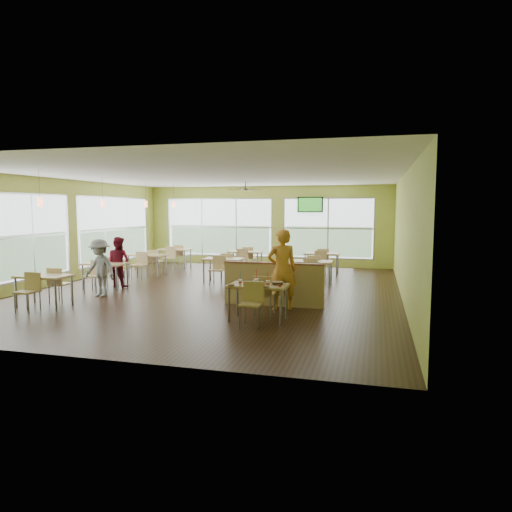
# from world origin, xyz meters

# --- Properties ---
(room) EXTENTS (12.00, 12.04, 3.20)m
(room) POSITION_xyz_m (0.00, 0.00, 1.60)
(room) COLOR black
(room) RESTS_ON ground
(window_bays) EXTENTS (9.24, 10.24, 2.38)m
(window_bays) POSITION_xyz_m (-2.65, 3.08, 1.48)
(window_bays) COLOR white
(window_bays) RESTS_ON room
(main_table) EXTENTS (1.22, 1.52, 0.87)m
(main_table) POSITION_xyz_m (2.00, -3.00, 0.63)
(main_table) COLOR tan
(main_table) RESTS_ON floor
(half_wall_divider) EXTENTS (2.40, 0.14, 1.04)m
(half_wall_divider) POSITION_xyz_m (2.00, -1.55, 0.52)
(half_wall_divider) COLOR tan
(half_wall_divider) RESTS_ON floor
(dining_tables) EXTENTS (6.92, 8.72, 0.87)m
(dining_tables) POSITION_xyz_m (-1.05, 1.71, 0.63)
(dining_tables) COLOR tan
(dining_tables) RESTS_ON floor
(pendant_lights) EXTENTS (0.11, 7.31, 0.86)m
(pendant_lights) POSITION_xyz_m (-3.20, 0.68, 2.45)
(pendant_lights) COLOR #2D2119
(pendant_lights) RESTS_ON ceiling
(ceiling_fan) EXTENTS (1.25, 1.25, 0.29)m
(ceiling_fan) POSITION_xyz_m (-0.00, 3.00, 2.95)
(ceiling_fan) COLOR #2D2119
(ceiling_fan) RESTS_ON ceiling
(tv_backwall) EXTENTS (1.00, 0.07, 0.60)m
(tv_backwall) POSITION_xyz_m (1.80, 5.90, 2.45)
(tv_backwall) COLOR black
(tv_backwall) RESTS_ON wall_back
(man_plaid) EXTENTS (0.80, 0.67, 1.85)m
(man_plaid) POSITION_xyz_m (2.28, -1.91, 0.93)
(man_plaid) COLOR #D45917
(man_plaid) RESTS_ON floor
(patron_maroon) EXTENTS (0.80, 0.67, 1.48)m
(patron_maroon) POSITION_xyz_m (-2.98, -0.13, 0.74)
(patron_maroon) COLOR maroon
(patron_maroon) RESTS_ON floor
(patron_grey) EXTENTS (1.09, 0.78, 1.51)m
(patron_grey) POSITION_xyz_m (-2.66, -1.55, 0.76)
(patron_grey) COLOR slate
(patron_grey) RESTS_ON floor
(cup_blue) EXTENTS (0.09, 0.09, 0.32)m
(cup_blue) POSITION_xyz_m (1.67, -3.17, 0.82)
(cup_blue) COLOR white
(cup_blue) RESTS_ON main_table
(cup_yellow) EXTENTS (0.08, 0.08, 0.30)m
(cup_yellow) POSITION_xyz_m (1.98, -3.16, 0.81)
(cup_yellow) COLOR white
(cup_yellow) RESTS_ON main_table
(cup_red_near) EXTENTS (0.11, 0.11, 0.38)m
(cup_red_near) POSITION_xyz_m (2.01, -3.17, 0.83)
(cup_red_near) COLOR white
(cup_red_near) RESTS_ON main_table
(cup_red_far) EXTENTS (0.09, 0.09, 0.32)m
(cup_red_far) POSITION_xyz_m (2.25, -3.18, 0.81)
(cup_red_far) COLOR white
(cup_red_far) RESTS_ON main_table
(food_basket) EXTENTS (0.26, 0.26, 0.06)m
(food_basket) POSITION_xyz_m (2.38, -2.90, 0.78)
(food_basket) COLOR black
(food_basket) RESTS_ON main_table
(ketchup_cup) EXTENTS (0.05, 0.05, 0.02)m
(ketchup_cup) POSITION_xyz_m (2.49, -3.15, 0.76)
(ketchup_cup) COLOR #B0100D
(ketchup_cup) RESTS_ON main_table
(wrapper_left) EXTENTS (0.22, 0.20, 0.04)m
(wrapper_left) POSITION_xyz_m (1.51, -3.30, 0.77)
(wrapper_left) COLOR #A0784D
(wrapper_left) RESTS_ON main_table
(wrapper_mid) EXTENTS (0.25, 0.24, 0.05)m
(wrapper_mid) POSITION_xyz_m (2.05, -2.98, 0.78)
(wrapper_mid) COLOR #A0784D
(wrapper_mid) RESTS_ON main_table
(wrapper_right) EXTENTS (0.17, 0.16, 0.03)m
(wrapper_right) POSITION_xyz_m (2.22, -3.30, 0.77)
(wrapper_right) COLOR #A0784D
(wrapper_right) RESTS_ON main_table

